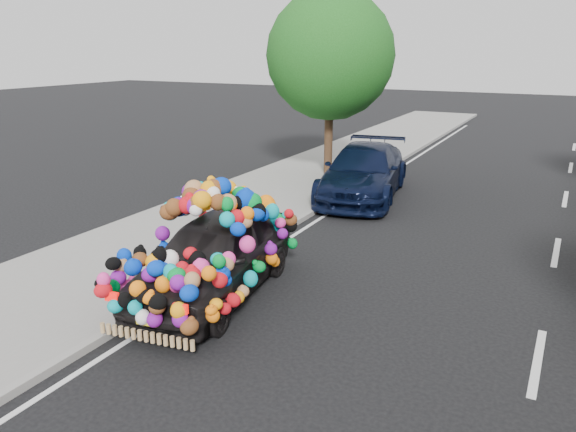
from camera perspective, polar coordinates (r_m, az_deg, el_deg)
ground at (r=9.73m, az=2.19°, el=-9.46°), size 100.00×100.00×0.00m
sidewalk at (r=12.01m, az=-16.75°, el=-4.61°), size 4.00×60.00×0.12m
kerb at (r=10.81m, az=-9.21°, el=-6.49°), size 0.15×60.00×0.13m
lane_markings at (r=9.00m, az=24.00°, el=-13.33°), size 6.00×50.00×0.01m
tree_near_sidewalk at (r=18.94m, az=4.31°, el=15.96°), size 4.20×4.20×6.13m
plush_art_car at (r=9.99m, az=-7.62°, el=-2.23°), size 2.61×4.65×2.09m
navy_sedan at (r=16.76m, az=7.69°, el=4.47°), size 2.94×5.48×1.51m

